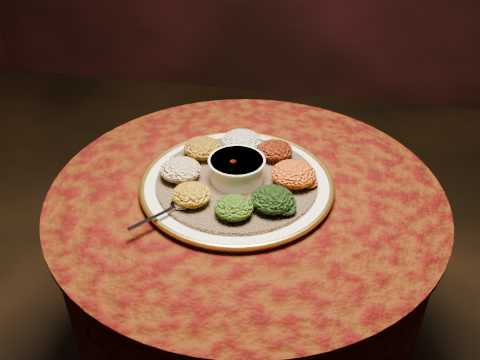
# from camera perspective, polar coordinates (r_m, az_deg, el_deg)

# --- Properties ---
(table) EXTENTS (0.96, 0.96, 0.73)m
(table) POSITION_cam_1_polar(r_m,az_deg,el_deg) (1.41, 0.61, -7.02)
(table) COLOR black
(table) RESTS_ON ground
(platter) EXTENTS (0.55, 0.55, 0.02)m
(platter) POSITION_cam_1_polar(r_m,az_deg,el_deg) (1.30, -0.34, -0.47)
(platter) COLOR white
(platter) RESTS_ON table
(injera) EXTENTS (0.51, 0.51, 0.01)m
(injera) POSITION_cam_1_polar(r_m,az_deg,el_deg) (1.29, -0.34, -0.09)
(injera) COLOR olive
(injera) RESTS_ON platter
(stew_bowl) EXTENTS (0.13, 0.13, 0.06)m
(stew_bowl) POSITION_cam_1_polar(r_m,az_deg,el_deg) (1.27, -0.34, 1.28)
(stew_bowl) COLOR white
(stew_bowl) RESTS_ON injera
(spoon) EXTENTS (0.11, 0.13, 0.01)m
(spoon) POSITION_cam_1_polar(r_m,az_deg,el_deg) (1.20, -6.84, -2.82)
(spoon) COLOR silver
(spoon) RESTS_ON injera
(portion_ayib) EXTENTS (0.10, 0.10, 0.05)m
(portion_ayib) POSITION_cam_1_polar(r_m,az_deg,el_deg) (1.39, 0.18, 4.17)
(portion_ayib) COLOR beige
(portion_ayib) RESTS_ON injera
(portion_kitfo) EXTENTS (0.09, 0.08, 0.04)m
(portion_kitfo) POSITION_cam_1_polar(r_m,az_deg,el_deg) (1.36, 3.74, 3.18)
(portion_kitfo) COLOR black
(portion_kitfo) RESTS_ON injera
(portion_tikil) EXTENTS (0.11, 0.10, 0.05)m
(portion_tikil) POSITION_cam_1_polar(r_m,az_deg,el_deg) (1.27, 5.74, 0.64)
(portion_tikil) COLOR #C68B10
(portion_tikil) RESTS_ON injera
(portion_gomen) EXTENTS (0.10, 0.09, 0.05)m
(portion_gomen) POSITION_cam_1_polar(r_m,az_deg,el_deg) (1.19, 3.47, -2.07)
(portion_gomen) COLOR black
(portion_gomen) RESTS_ON injera
(portion_mixveg) EXTENTS (0.09, 0.08, 0.04)m
(portion_mixveg) POSITION_cam_1_polar(r_m,az_deg,el_deg) (1.17, -0.67, -2.96)
(portion_mixveg) COLOR #953309
(portion_mixveg) RESTS_ON injera
(portion_kik) EXTENTS (0.09, 0.08, 0.04)m
(portion_kik) POSITION_cam_1_polar(r_m,az_deg,el_deg) (1.21, -5.18, -1.56)
(portion_kik) COLOR #C18F11
(portion_kik) RESTS_ON injera
(portion_timatim) EXTENTS (0.10, 0.09, 0.05)m
(portion_timatim) POSITION_cam_1_polar(r_m,az_deg,el_deg) (1.29, -6.36, 1.10)
(portion_timatim) COLOR maroon
(portion_timatim) RESTS_ON injera
(portion_shiro) EXTENTS (0.10, 0.09, 0.05)m
(portion_shiro) POSITION_cam_1_polar(r_m,az_deg,el_deg) (1.36, -4.01, 3.42)
(portion_shiro) COLOR #915511
(portion_shiro) RESTS_ON injera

